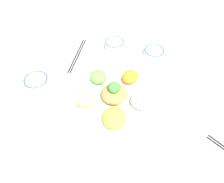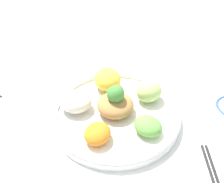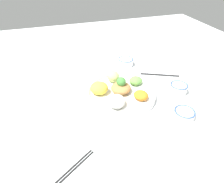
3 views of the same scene
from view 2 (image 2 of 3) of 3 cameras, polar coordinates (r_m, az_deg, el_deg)
The scene contains 3 objects.
ground_plane at distance 0.74m, azimuth 2.46°, elevation -4.53°, with size 2.40×2.40×0.00m, color white.
salad_platter at distance 0.71m, azimuth 0.58°, elevation -3.77°, with size 0.35×0.35×0.10m.
serving_spoon_main at distance 1.04m, azimuth -6.96°, elevation 9.79°, with size 0.04×0.13×0.01m.
Camera 2 is at (-0.48, 0.24, 0.51)m, focal length 42.00 mm.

